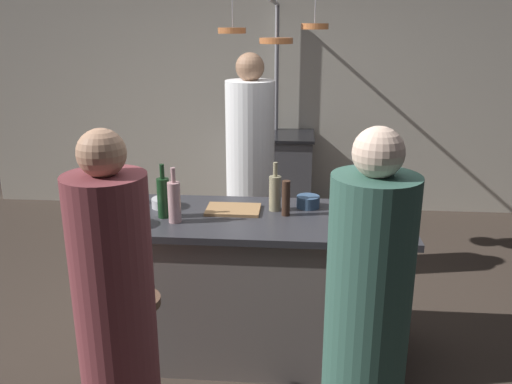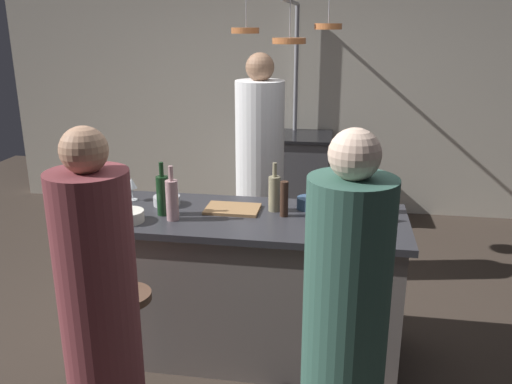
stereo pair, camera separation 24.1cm
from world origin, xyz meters
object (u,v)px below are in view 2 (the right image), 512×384
Objects in this scene: bar_stool_right at (337,366)px; guest_right at (344,340)px; mixing_bowl_blue at (308,203)px; mixing_bowl_ceramic at (128,216)px; wine_bottle_red at (163,195)px; mixing_bowl_steel at (167,200)px; stove_range at (292,177)px; wine_glass_near_left_guest at (378,204)px; pepper_mill at (284,199)px; guest_left at (101,321)px; wine_bottle_dark at (361,193)px; chef at (260,177)px; wine_bottle_white at (274,193)px; bar_stool_left at (130,346)px; wine_bottle_rose at (172,199)px; cutting_board at (233,209)px; wine_glass_near_right_guest at (132,184)px.

guest_right is (0.02, -0.35, 0.38)m from bar_stool_right.
mixing_bowl_ceramic is at bearing -158.83° from mixing_bowl_blue.
mixing_bowl_steel is (-0.04, 0.17, -0.09)m from wine_bottle_red.
stove_range is at bearing 75.69° from mixing_bowl_ceramic.
pepper_mill is at bearing 179.65° from wine_glass_near_left_guest.
guest_left reaches higher than wine_bottle_dark.
stove_range is 0.50× the size of chef.
chef is 1.23m from wine_bottle_red.
guest_left is 7.60× the size of pepper_mill.
guest_right is 1.46m from mixing_bowl_ceramic.
chef is 1.01m from mixing_bowl_blue.
guest_right is at bearing -99.56° from wine_glass_near_left_guest.
wine_bottle_white is 0.68m from mixing_bowl_steel.
mixing_bowl_steel is (-1.08, 0.73, 0.55)m from bar_stool_right.
guest_left is at bearing -83.62° from bar_stool_left.
wine_bottle_rose is 1.78× the size of mixing_bowl_ceramic.
wine_bottle_dark is at bearing 124.37° from wine_glass_near_left_guest.
guest_left is 1.43m from mixing_bowl_blue.
guest_left is (-0.50, -3.43, 0.29)m from stove_range.
guest_right reaches higher than wine_bottle_white.
guest_left reaches higher than wine_glass_near_left_guest.
guest_right is at bearing -44.75° from mixing_bowl_steel.
wine_bottle_rose is (-0.96, 0.49, 0.65)m from bar_stool_right.
wine_bottle_rose is 1.16m from wine_glass_near_left_guest.
mixing_bowl_blue is at bearing 43.19° from bar_stool_left.
stove_range is 2.78m from mixing_bowl_ceramic.
pepper_mill is at bearing 14.54° from wine_bottle_rose.
mixing_bowl_steel is (-0.67, -0.00, -0.08)m from wine_bottle_white.
wine_bottle_white is (0.25, 0.04, 0.10)m from cutting_board.
pepper_mill is at bearing 55.77° from guest_left.
mixing_bowl_blue is at bearing 16.14° from wine_bottle_red.
stove_range is 2.45m from mixing_bowl_steel.
wine_bottle_dark is at bearing -4.09° from mixing_bowl_blue.
wine_bottle_dark is at bearing 83.20° from bar_stool_right.
bar_stool_right is 4.66× the size of wine_glass_near_left_guest.
mixing_bowl_blue is (0.86, 0.80, 0.56)m from bar_stool_left.
bar_stool_right is at bearing -26.89° from wine_bottle_rose.
guest_right is at bearing -72.03° from chef.
wine_glass_near_right_guest reaches higher than stove_range.
mixing_bowl_ceramic is at bearing -152.99° from cutting_board.
bar_stool_left is at bearing -72.02° from wine_glass_near_right_guest.
cutting_board is (-0.68, 1.05, 0.16)m from guest_right.
mixing_bowl_ceramic is (-0.12, -0.31, 0.00)m from mixing_bowl_steel.
mixing_bowl_ceramic is (-0.18, 0.78, 0.19)m from guest_left.
stove_range is at bearing 81.69° from guest_left.
wine_bottle_red is at bearing -160.75° from cutting_board.
mixing_bowl_steel is (-0.55, -2.34, 0.48)m from stove_range.
pepper_mill is at bearing 117.87° from bar_stool_right.
mixing_bowl_steel is at bearing 68.76° from mixing_bowl_ceramic.
wine_bottle_rose reaches higher than stove_range.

